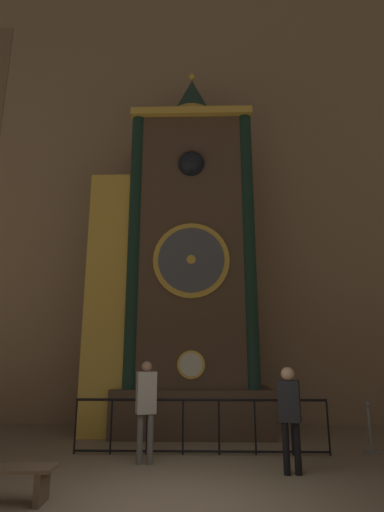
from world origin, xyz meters
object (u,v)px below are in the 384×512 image
object	(u,v)px
visitor_near	(146,401)
stanchion_post	(370,436)
clock_tower	(179,264)
visitor_far	(290,408)

from	to	relation	value
visitor_near	stanchion_post	xyz separation A→B (m)	(4.25, 0.92, -0.73)
clock_tower	visitor_near	bearing A→B (deg)	-99.04
visitor_far	stanchion_post	distance (m)	2.45
visitor_far	stanchion_post	xyz separation A→B (m)	(1.83, 1.48, -0.69)
clock_tower	stanchion_post	distance (m)	5.66
visitor_near	clock_tower	bearing A→B (deg)	62.37
clock_tower	visitor_far	size ratio (longest dim) A/B	6.02
stanchion_post	clock_tower	bearing A→B (deg)	156.62
visitor_near	visitor_far	bearing A→B (deg)	-31.72
visitor_near	visitor_far	xyz separation A→B (m)	(2.42, -0.57, -0.04)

